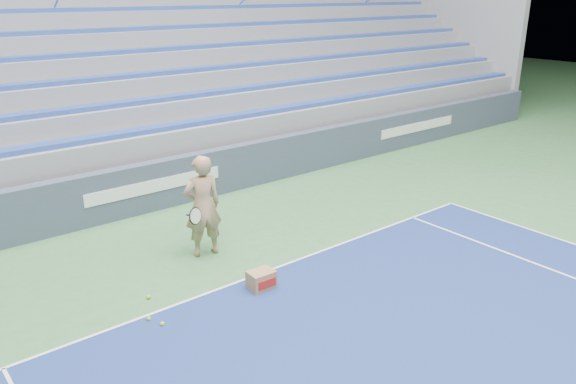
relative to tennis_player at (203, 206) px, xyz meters
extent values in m
cube|color=white|center=(0.31, -1.29, -0.94)|extent=(10.97, 0.05, 0.00)
cube|color=#384256|center=(0.31, 2.71, -0.41)|extent=(30.00, 0.30, 1.10)
cube|color=white|center=(0.31, 2.55, -0.36)|extent=(3.20, 0.02, 0.28)
cube|color=white|center=(9.31, 2.55, -0.36)|extent=(3.40, 0.02, 0.28)
cube|color=gray|center=(0.31, 7.26, -0.41)|extent=(30.00, 8.50, 1.10)
cube|color=gray|center=(0.31, 7.26, 0.39)|extent=(30.00, 8.50, 0.50)
cube|color=#2A4498|center=(0.31, 3.38, 0.70)|extent=(29.60, 0.42, 0.11)
cube|color=gray|center=(0.31, 7.68, 0.89)|extent=(30.00, 7.65, 0.50)
cube|color=#2A4498|center=(0.31, 4.23, 1.20)|extent=(29.60, 0.42, 0.11)
cube|color=gray|center=(0.31, 8.11, 1.39)|extent=(30.00, 6.80, 0.50)
cube|color=#2A4498|center=(0.31, 5.08, 1.70)|extent=(29.60, 0.42, 0.11)
cube|color=gray|center=(0.31, 8.53, 1.89)|extent=(30.00, 5.95, 0.50)
cube|color=#2A4498|center=(0.31, 5.93, 2.20)|extent=(29.60, 0.42, 0.11)
cube|color=gray|center=(0.31, 8.96, 2.39)|extent=(30.00, 5.10, 0.50)
cube|color=#2A4498|center=(0.31, 6.78, 2.70)|extent=(29.60, 0.42, 0.11)
cube|color=gray|center=(0.31, 9.38, 2.89)|extent=(30.00, 4.25, 0.50)
cube|color=#2A4498|center=(0.31, 7.63, 3.20)|extent=(29.60, 0.42, 0.11)
cube|color=gray|center=(0.31, 9.81, 3.39)|extent=(30.00, 3.40, 0.50)
cube|color=gray|center=(15.46, 7.26, 2.09)|extent=(0.30, 8.80, 6.10)
cube|color=gray|center=(0.31, 11.81, 2.69)|extent=(31.00, 0.40, 7.30)
imported|color=tan|center=(0.00, 0.00, 0.00)|extent=(0.77, 0.57, 1.92)
cylinder|color=black|center=(-0.35, -0.25, -0.01)|extent=(0.12, 0.27, 0.08)
cylinder|color=beige|center=(-0.45, -0.53, 0.09)|extent=(0.29, 0.16, 0.28)
torus|color=black|center=(-0.45, -0.53, 0.09)|extent=(0.31, 0.18, 0.30)
cube|color=#99714A|center=(0.06, -1.70, -0.80)|extent=(0.44, 0.33, 0.32)
cube|color=#B21E19|center=(0.06, -1.86, -0.80)|extent=(0.34, 0.03, 0.14)
sphere|color=#AFD72C|center=(-1.54, -0.84, -0.92)|extent=(0.07, 0.07, 0.07)
sphere|color=#AFD72C|center=(-1.82, -1.43, -0.92)|extent=(0.07, 0.07, 0.07)
sphere|color=#AFD72C|center=(-1.73, -1.67, -0.92)|extent=(0.07, 0.07, 0.07)
camera|label=1|loc=(-4.73, -8.36, 3.68)|focal=35.00mm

